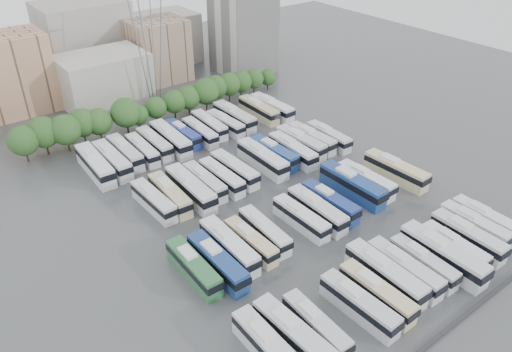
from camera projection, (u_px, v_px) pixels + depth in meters
ground at (284, 206)px, 85.02m from camera, size 220.00×220.00×0.00m
parapet at (454, 324)px, 62.62m from camera, size 56.00×0.50×0.50m
tree_line at (150, 106)px, 109.44m from camera, size 65.68×7.83×8.09m
city_buildings at (78, 60)px, 125.51m from camera, size 102.00×35.00×20.00m
apartment_tower at (243, 24)px, 134.90m from camera, size 14.00×14.00×26.00m
electricity_pylon at (147, 30)px, 109.97m from camera, size 9.00×6.91×33.83m
bus_r0_s0 at (270, 348)px, 57.47m from camera, size 2.85×12.14×3.79m
bus_r0_s1 at (294, 335)px, 59.04m from camera, size 3.27×12.56×3.91m
bus_r0_s2 at (316, 325)px, 60.68m from camera, size 2.77×10.88×3.39m
bus_r0_s4 at (359, 304)px, 63.34m from camera, size 2.96×11.87×3.70m
bus_r0_s5 at (377, 293)px, 65.12m from camera, size 2.57×11.61×3.64m
bus_r0_s6 at (385, 274)px, 67.82m from camera, size 3.18×12.98×4.05m
bus_r0_s7 at (404, 269)px, 68.94m from camera, size 2.94×12.11×3.78m
bus_r0_s8 at (423, 262)px, 70.27m from camera, size 2.94×11.07×3.44m
bus_r0_s9 at (443, 255)px, 71.07m from camera, size 3.21×13.65×4.27m
bus_r0_s10 at (454, 247)px, 73.17m from camera, size 2.92×10.93×3.40m
bus_r0_s11 at (468, 236)px, 74.92m from camera, size 2.91×12.11×3.78m
bus_r0_s12 at (474, 226)px, 77.35m from camera, size 2.64×11.55×3.61m
bus_r0_s13 at (486, 219)px, 78.79m from camera, size 2.77×11.42×3.57m
bus_r1_s0 at (193, 267)px, 69.25m from camera, size 2.84×11.86×3.70m
bus_r1_s1 at (218, 262)px, 69.98m from camera, size 2.73×12.38×3.88m
bus_r1_s2 at (229, 246)px, 72.93m from camera, size 3.03×12.63×3.94m
bus_r1_s3 at (251, 241)px, 74.27m from camera, size 2.49×10.84×3.39m
bus_r1_s4 at (265, 231)px, 76.33m from camera, size 3.00×11.30×3.51m
bus_r1_s6 at (301, 218)px, 79.10m from camera, size 2.59×11.35×3.55m
bus_r1_s7 at (317, 210)px, 80.73m from camera, size 2.97×12.32×3.85m
bus_r1_s8 at (330, 202)px, 82.79m from camera, size 2.68×11.68×3.65m
bus_r1_s10 at (352, 185)px, 86.75m from camera, size 3.12×13.58×4.25m
bus_r1_s11 at (366, 180)px, 88.53m from camera, size 2.97×11.91×3.71m
bus_r1_s13 at (396, 170)px, 91.12m from camera, size 3.39×13.05×4.06m
bus_r2_s1 at (154, 201)px, 83.11m from camera, size 2.89×11.70×3.65m
bus_r2_s2 at (170, 194)px, 84.58m from camera, size 3.19×12.16×3.78m
bus_r2_s3 at (191, 188)px, 85.78m from camera, size 3.29×13.51×4.21m
bus_r2_s4 at (205, 182)px, 88.19m from camera, size 2.69×11.58×3.62m
bus_r2_s5 at (222, 177)px, 89.48m from camera, size 2.61×11.58×3.63m
bus_r2_s6 at (235, 169)px, 91.65m from camera, size 2.94×12.15×3.79m
bus_r2_s8 at (263, 159)px, 94.69m from camera, size 3.11×13.20×4.12m
bus_r2_s9 at (274, 153)px, 96.97m from camera, size 2.96×12.20×3.81m
bus_r2_s10 at (292, 150)px, 97.65m from camera, size 3.25×12.65×3.94m
bus_r2_s11 at (301, 142)px, 100.40m from camera, size 3.16×12.68×3.95m
bus_r2_s12 at (312, 138)px, 102.10m from camera, size 3.06×12.14×3.78m
bus_r2_s13 at (329, 136)px, 103.03m from camera, size 2.88×11.58×3.61m
bus_r3_s0 at (95, 165)px, 92.53m from camera, size 3.44×13.76×4.29m
bus_r3_s1 at (112, 160)px, 94.32m from camera, size 2.87×12.97×4.07m
bus_r3_s2 at (125, 152)px, 97.05m from camera, size 2.83×12.27×3.84m
bus_r3_s3 at (142, 150)px, 98.20m from camera, size 2.84×11.40×3.55m
bus_r3_s4 at (154, 143)px, 100.41m from camera, size 2.72×11.85×3.71m
bus_r3_s5 at (171, 139)px, 101.50m from camera, size 3.40×13.60×4.24m
bus_r3_s6 at (183, 134)px, 104.11m from camera, size 2.64×11.37×3.56m
bus_r3_s7 at (200, 132)px, 104.74m from camera, size 2.80×11.42×3.56m
bus_r3_s8 at (209, 125)px, 107.67m from camera, size 3.01×11.74×3.66m
bus_r3_s9 at (225, 123)px, 108.32m from camera, size 2.99×11.37×3.54m
bus_r3_s10 at (234, 116)px, 110.75m from camera, size 2.91×13.04×4.09m
bus_r3_s12 at (259, 110)px, 114.03m from camera, size 2.95×12.57×3.93m
bus_r3_s13 at (272, 107)px, 115.03m from camera, size 3.22×12.97×4.04m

